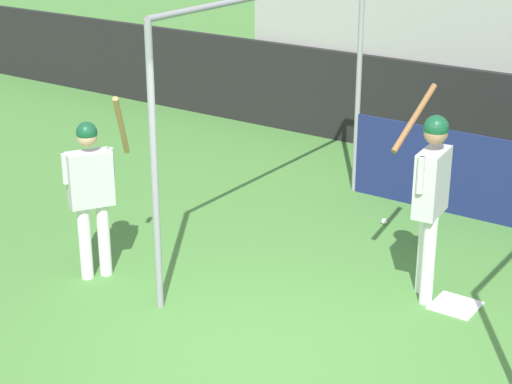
# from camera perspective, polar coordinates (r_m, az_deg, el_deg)

# --- Properties ---
(ground_plane) EXTENTS (60.00, 60.00, 0.00)m
(ground_plane) POSITION_cam_1_polar(r_m,az_deg,el_deg) (7.76, 0.08, -11.04)
(ground_plane) COLOR #477F38
(outfield_wall) EXTENTS (24.00, 0.12, 1.42)m
(outfield_wall) POSITION_cam_1_polar(r_m,az_deg,el_deg) (12.57, 16.25, 4.39)
(outfield_wall) COLOR black
(outfield_wall) RESTS_ON ground
(batting_cage) EXTENTS (3.87, 4.05, 2.88)m
(batting_cage) POSITION_cam_1_polar(r_m,az_deg,el_deg) (9.83, 14.35, 3.30)
(batting_cage) COLOR gray
(batting_cage) RESTS_ON ground
(home_plate) EXTENTS (0.44, 0.44, 0.02)m
(home_plate) POSITION_cam_1_polar(r_m,az_deg,el_deg) (8.82, 13.15, -7.38)
(home_plate) COLOR white
(home_plate) RESTS_ON ground
(player_batter) EXTENTS (0.54, 0.93, 2.06)m
(player_batter) POSITION_cam_1_polar(r_m,az_deg,el_deg) (8.47, 11.58, 0.27)
(player_batter) COLOR white
(player_batter) RESTS_ON ground
(player_waiting) EXTENTS (0.58, 0.80, 2.00)m
(player_waiting) POSITION_cam_1_polar(r_m,az_deg,el_deg) (8.96, -10.91, 0.43)
(player_waiting) COLOR white
(player_waiting) RESTS_ON ground
(baseball) EXTENTS (0.07, 0.07, 0.07)m
(baseball) POSITION_cam_1_polar(r_m,az_deg,el_deg) (10.59, 8.54, -1.95)
(baseball) COLOR white
(baseball) RESTS_ON ground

